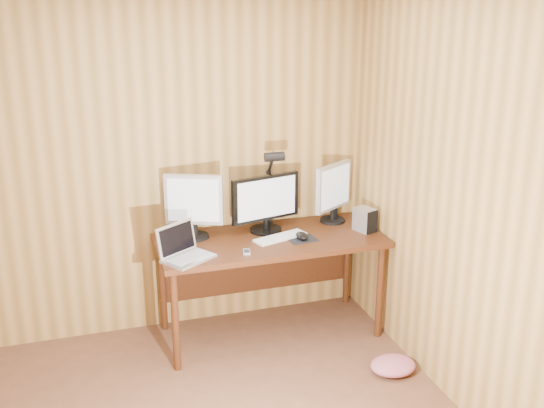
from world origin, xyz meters
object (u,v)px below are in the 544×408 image
monitor_center (266,203)px  monitor_left (194,204)px  mouse (302,236)px  speaker (334,212)px  laptop (183,250)px  desk (267,250)px  hard_drive (365,220)px  keyboard (281,237)px  phone (247,252)px  desk_lamp (272,177)px  monitor_right (333,191)px

monitor_center → monitor_left: (-0.52, 0.02, 0.03)m
monitor_center → monitor_left: monitor_left is taller
monitor_center → mouse: size_ratio=4.38×
speaker → laptop: bearing=-162.0°
desk → hard_drive: 0.75m
desk → keyboard: bearing=-55.7°
phone → desk_lamp: 0.66m
hard_drive → mouse: bearing=163.8°
monitor_left → phone: (0.27, -0.38, -0.24)m
hard_drive → speaker: hard_drive is taller
mouse → desk_lamp: 0.50m
monitor_center → desk: bearing=-113.9°
laptop → keyboard: bearing=-21.6°
monitor_right → phone: 0.92m
monitor_right → laptop: (-1.21, -0.37, -0.19)m
speaker → phone: bearing=-152.0°
monitor_left → monitor_right: (1.07, 0.03, -0.01)m
mouse → keyboard: bearing=140.7°
monitor_right → mouse: 0.50m
desk_lamp → hard_drive: bearing=-14.2°
keyboard → phone: (-0.30, -0.18, -0.00)m
desk → monitor_right: monitor_right is taller
mouse → hard_drive: (0.50, 0.03, 0.06)m
desk → mouse: bearing=-38.4°
monitor_right → laptop: monitor_right is taller
monitor_center → speaker: 0.60m
desk → monitor_left: (-0.50, 0.09, 0.37)m
desk_lamp → monitor_right: bearing=6.8°
monitor_center → hard_drive: monitor_center is taller
speaker → desk_lamp: bearing=179.0°
keyboard → phone: bearing=-166.5°
monitor_right → monitor_center: bearing=151.7°
desk → phone: (-0.23, -0.28, 0.13)m
laptop → phone: size_ratio=3.97×
desk_lamp → keyboard: bearing=-82.2°
keyboard → hard_drive: bearing=-21.0°
monitor_center → hard_drive: 0.74m
desk_lamp → laptop: bearing=-139.4°
monitor_center → mouse: monitor_center is taller
keyboard → desk_lamp: 0.46m
monitor_right → keyboard: monitor_right is taller
monitor_right → mouse: monitor_right is taller
mouse → desk_lamp: (-0.12, 0.32, 0.36)m
monitor_right → phone: monitor_right is taller
mouse → desk: bearing=126.8°
keyboard → speaker: 0.58m
speaker → monitor_center: bearing=-172.5°
mouse → monitor_right: bearing=24.2°
laptop → phone: bearing=-37.9°
monitor_center → keyboard: (0.06, -0.18, -0.21)m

